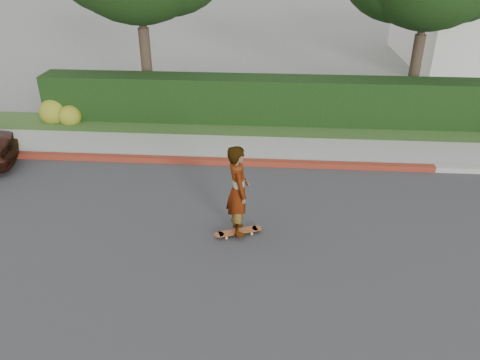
{
  "coord_description": "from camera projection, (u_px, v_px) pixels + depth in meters",
  "views": [
    {
      "loc": [
        -3.18,
        -6.97,
        5.4
      ],
      "look_at": [
        -3.8,
        1.35,
        1.0
      ],
      "focal_mm": 35.0,
      "sensor_mm": 36.0,
      "label": 1
    }
  ],
  "objects": [
    {
      "name": "planting_strip",
      "position": [
        377.0,
        132.0,
        14.26
      ],
      "size": [
        60.0,
        1.6,
        0.1
      ],
      "primitive_type": "cube",
      "color": "#2D4C1E",
      "rests_on": "ground"
    },
    {
      "name": "hedge",
      "position": [
        279.0,
        101.0,
        14.66
      ],
      "size": [
        15.0,
        1.0,
        1.5
      ],
      "primitive_type": "cube",
      "color": "black",
      "rests_on": "ground"
    },
    {
      "name": "curb_red_section",
      "position": [
        203.0,
        161.0,
        12.37
      ],
      "size": [
        12.0,
        0.21,
        0.15
      ],
      "primitive_type": "cube",
      "color": "maroon",
      "rests_on": "ground"
    },
    {
      "name": "ground",
      "position": [
        444.0,
        271.0,
        8.46
      ],
      "size": [
        120.0,
        120.0,
        0.0
      ],
      "primitive_type": "plane",
      "color": "slate",
      "rests_on": "ground"
    },
    {
      "name": "skateboard",
      "position": [
        238.0,
        232.0,
        9.42
      ],
      "size": [
        0.99,
        0.53,
        0.09
      ],
      "rotation": [
        0.0,
        0.0,
        0.37
      ],
      "color": "gold",
      "rests_on": "ground"
    },
    {
      "name": "curb_far",
      "position": [
        395.0,
        167.0,
        12.04
      ],
      "size": [
        60.0,
        0.2,
        0.15
      ],
      "primitive_type": "cube",
      "color": "#9E9E99",
      "rests_on": "ground"
    },
    {
      "name": "flowering_shrub",
      "position": [
        59.0,
        113.0,
        14.91
      ],
      "size": [
        1.4,
        1.0,
        0.9
      ],
      "color": "#2D4C19",
      "rests_on": "ground"
    },
    {
      "name": "sidewalk_far",
      "position": [
        388.0,
        153.0,
        12.84
      ],
      "size": [
        60.0,
        1.6,
        0.12
      ],
      "primitive_type": "cube",
      "color": "gray",
      "rests_on": "ground"
    },
    {
      "name": "skateboarder",
      "position": [
        238.0,
        191.0,
        8.98
      ],
      "size": [
        0.61,
        0.77,
        1.86
      ],
      "primitive_type": "imported",
      "rotation": [
        0.0,
        0.0,
        1.84
      ],
      "color": "white",
      "rests_on": "skateboard"
    },
    {
      "name": "road",
      "position": [
        444.0,
        271.0,
        8.46
      ],
      "size": [
        60.0,
        8.0,
        0.01
      ],
      "primitive_type": "cube",
      "color": "#2D2D30",
      "rests_on": "ground"
    }
  ]
}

